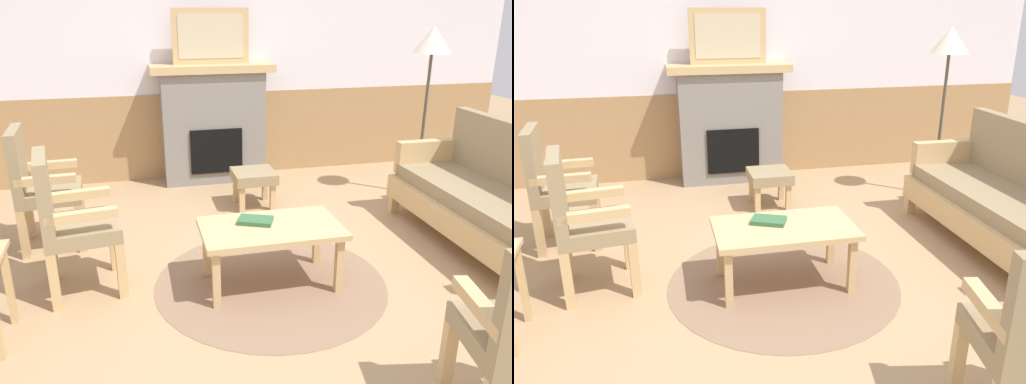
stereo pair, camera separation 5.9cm
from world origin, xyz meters
TOP-DOWN VIEW (x-y plane):
  - ground_plane at (0.00, 0.00)m, footprint 14.00×14.00m
  - wall_back at (0.00, 2.60)m, footprint 7.20×0.14m
  - fireplace at (0.00, 2.35)m, footprint 1.30×0.44m
  - framed_picture at (0.00, 2.35)m, footprint 0.80×0.04m
  - couch at (1.85, 0.14)m, footprint 0.70×1.80m
  - coffee_table at (0.01, -0.04)m, footprint 0.96×0.56m
  - round_rug at (0.01, -0.04)m, footprint 1.63×1.63m
  - book_on_table at (-0.08, 0.04)m, footprint 0.28×0.23m
  - footstool at (0.24, 1.44)m, footprint 0.40×0.40m
  - armchair_near_fireplace at (-1.31, 0.18)m, footprint 0.54×0.54m
  - armchair_by_window_left at (-1.61, 0.99)m, footprint 0.51×0.51m
  - floor_lamp_by_couch at (1.98, 1.39)m, footprint 0.36×0.36m

SIDE VIEW (x-z plane):
  - ground_plane at x=0.00m, z-range 0.00..0.00m
  - round_rug at x=0.01m, z-range 0.00..0.01m
  - footstool at x=0.24m, z-range 0.10..0.46m
  - coffee_table at x=0.01m, z-range 0.17..0.61m
  - couch at x=1.85m, z-range -0.09..0.89m
  - book_on_table at x=-0.08m, z-range 0.44..0.47m
  - armchair_near_fireplace at x=-1.31m, z-range 0.05..1.03m
  - armchair_by_window_left at x=-1.61m, z-range 0.05..1.03m
  - fireplace at x=0.00m, z-range 0.01..1.29m
  - wall_back at x=0.00m, z-range -0.04..2.66m
  - floor_lamp_by_couch at x=1.98m, z-range 0.61..2.29m
  - framed_picture at x=0.00m, z-range 1.28..1.84m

